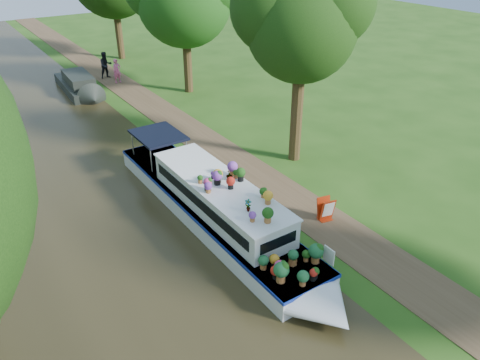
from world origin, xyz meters
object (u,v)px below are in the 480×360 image
(plant_boat, at_px, (220,207))
(pedestrian_pink, at_px, (117,71))
(second_boat, at_px, (79,85))
(pedestrian_dark, at_px, (106,65))
(sandwich_board, at_px, (326,210))

(plant_boat, bearing_deg, pedestrian_pink, 79.97)
(plant_boat, distance_m, pedestrian_pink, 19.81)
(plant_boat, distance_m, second_boat, 18.89)
(pedestrian_dark, bearing_deg, plant_boat, -99.72)
(plant_boat, relative_size, sandwich_board, 14.75)
(second_boat, xyz_separation_m, sandwich_board, (3.09, -20.76, -0.07))
(plant_boat, height_order, second_boat, plant_boat)
(second_boat, bearing_deg, pedestrian_pink, 15.14)
(plant_boat, xyz_separation_m, pedestrian_pink, (3.45, 19.50, 0.02))
(pedestrian_pink, relative_size, pedestrian_dark, 0.88)
(plant_boat, xyz_separation_m, pedestrian_dark, (3.19, 21.02, 0.13))
(plant_boat, height_order, pedestrian_dark, plant_boat)
(pedestrian_pink, xyz_separation_m, pedestrian_dark, (-0.27, 1.51, 0.11))
(second_boat, bearing_deg, plant_boat, -88.32)
(sandwich_board, bearing_deg, pedestrian_dark, 102.20)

